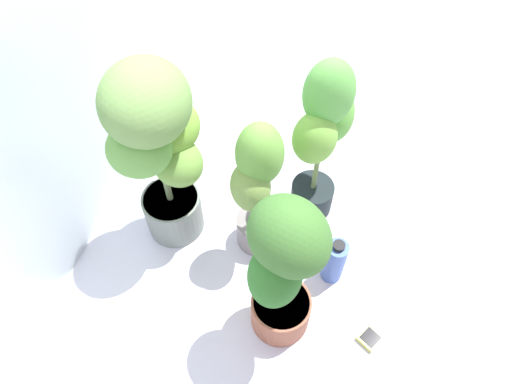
{
  "coord_description": "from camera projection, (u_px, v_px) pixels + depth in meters",
  "views": [
    {
      "loc": [
        -1.01,
        -0.19,
        1.87
      ],
      "look_at": [
        0.0,
        0.11,
        0.41
      ],
      "focal_mm": 32.94,
      "sensor_mm": 36.0,
      "label": 1
    }
  ],
  "objects": [
    {
      "name": "ground_plane",
      "position": [
        279.0,
        251.0,
        2.12
      ],
      "size": [
        8.0,
        8.0,
        0.0
      ],
      "primitive_type": "plane",
      "color": "silver",
      "rests_on": "ground"
    },
    {
      "name": "mylar_back_wall",
      "position": [
        23.0,
        25.0,
        1.44
      ],
      "size": [
        3.2,
        0.01,
        2.0
      ],
      "primitive_type": "cube",
      "color": "silver",
      "rests_on": "ground"
    },
    {
      "name": "potted_plant_center",
      "position": [
        257.0,
        189.0,
        1.82
      ],
      "size": [
        0.3,
        0.26,
        0.73
      ],
      "color": "slate",
      "rests_on": "ground"
    },
    {
      "name": "potted_plant_front_right",
      "position": [
        323.0,
        134.0,
        1.86
      ],
      "size": [
        0.4,
        0.28,
        0.87
      ],
      "color": "black",
      "rests_on": "ground"
    },
    {
      "name": "potted_plant_back_center",
      "position": [
        158.0,
        144.0,
        1.74
      ],
      "size": [
        0.45,
        0.39,
        0.92
      ],
      "color": "slate",
      "rests_on": "ground"
    },
    {
      "name": "potted_plant_front_left",
      "position": [
        286.0,
        265.0,
        1.55
      ],
      "size": [
        0.39,
        0.35,
        0.81
      ],
      "color": "#98563F",
      "rests_on": "ground"
    },
    {
      "name": "hygrometer_box",
      "position": [
        370.0,
        338.0,
        1.87
      ],
      "size": [
        0.11,
        0.11,
        0.03
      ],
      "rotation": [
        0.0,
        0.0,
        2.61
      ],
      "color": "#C6CA50",
      "rests_on": "ground"
    },
    {
      "name": "nutrient_bottle",
      "position": [
        334.0,
        261.0,
        1.95
      ],
      "size": [
        0.09,
        0.09,
        0.26
      ],
      "color": "#4263B6",
      "rests_on": "ground"
    }
  ]
}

